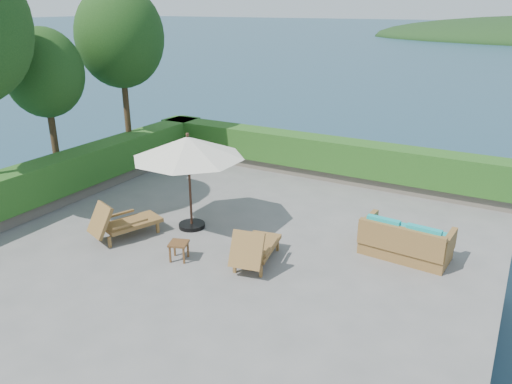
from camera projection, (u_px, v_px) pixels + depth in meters
The scene contains 14 objects.
ground at pixel (229, 243), 12.02m from camera, with size 12.00×12.00×0.00m, color gray.
foundation at pixel (230, 298), 12.57m from camera, with size 12.00×12.00×3.00m, color #4F483F.
ocean at pixel (231, 345), 13.08m from camera, with size 600.00×600.00×0.00m, color #14303F.
planter_wall_far at pixel (319, 172), 16.53m from camera, with size 12.00×0.60×0.36m, color #6B6355.
planter_wall_left at pixel (66, 195), 14.52m from camera, with size 0.60×12.00×0.36m, color #6B6355.
hedge_far at pixel (320, 152), 16.29m from camera, with size 12.40×0.90×1.00m, color #174714.
hedge_left at pixel (63, 173), 14.28m from camera, with size 0.90×12.40×1.00m, color #174714.
tree_mid at pixel (44, 74), 14.10m from camera, with size 2.20×2.20×4.83m.
tree_far at pixel (120, 37), 15.82m from camera, with size 2.80×2.80×6.03m.
patio_umbrella at pixel (188, 148), 12.11m from camera, with size 3.63×3.63×2.50m.
lounge_left at pixel (122, 222), 12.14m from camera, with size 1.26×1.86×0.99m.
lounge_right at pixel (255, 248), 10.88m from camera, with size 1.00×1.80×0.98m.
side_table at pixel (179, 246), 11.10m from camera, with size 0.51×0.51×0.43m.
wicker_loveseat at pixel (405, 242), 11.21m from camera, with size 2.02×1.14×0.96m.
Camera 1 is at (5.86, -9.11, 5.39)m, focal length 35.00 mm.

